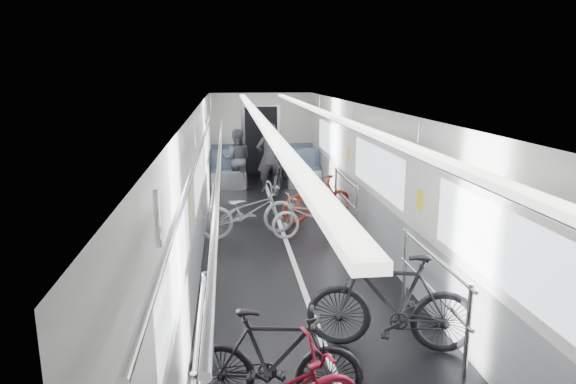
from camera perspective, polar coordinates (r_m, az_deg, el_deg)
name	(u,v)px	position (r m, az deg, el deg)	size (l,w,h in m)	color
car_shell	(279,168)	(10.24, -1.03, 2.73)	(3.02, 14.01, 2.41)	black
bike_left_mid	(275,359)	(4.82, -1.45, -18.04)	(0.45, 1.59, 0.96)	black
bike_left_far	(248,211)	(9.50, -4.44, -2.12)	(0.64, 1.84, 0.96)	#9C9BA0
bike_right_near	(391,302)	(5.78, 11.41, -11.90)	(0.52, 1.84, 1.11)	black
bike_right_mid	(312,215)	(9.48, 2.72, -2.58)	(0.55, 1.56, 0.82)	#AEAEB3
bike_right_far	(318,199)	(10.42, 3.31, -0.78)	(0.45, 1.58, 0.95)	maroon
bike_aisle	(279,176)	(13.04, -0.96, 1.77)	(0.54, 1.55, 0.82)	black
person_standing	(269,157)	(13.03, -2.14, 3.85)	(0.64, 0.42, 1.75)	black
person_seated	(237,159)	(13.41, -5.71, 3.66)	(0.76, 0.59, 1.57)	#32313A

